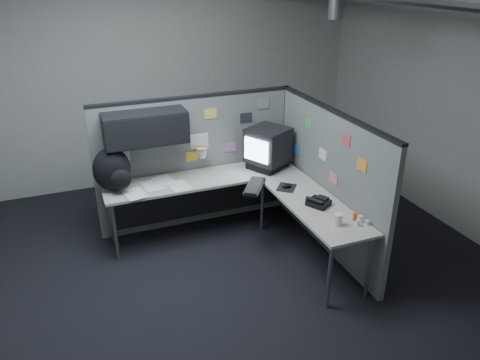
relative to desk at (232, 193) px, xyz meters
name	(u,v)px	position (x,y,z in m)	size (l,w,h in m)	color
room	(299,72)	(0.41, -0.70, 1.48)	(5.62, 5.62, 3.22)	black
partition_back	(184,151)	(-0.40, 0.53, 0.38)	(2.44, 0.42, 1.63)	slate
partition_right	(328,180)	(0.95, -0.49, 0.21)	(0.07, 2.23, 1.63)	slate
desk	(232,193)	(0.00, 0.00, 0.00)	(2.31, 2.11, 0.73)	#AEAA9D
monitor	(268,148)	(0.58, 0.28, 0.37)	(0.59, 0.59, 0.50)	black
keyboard	(254,186)	(0.20, -0.20, 0.14)	(0.41, 0.49, 0.04)	black
mouse	(287,186)	(0.53, -0.33, 0.13)	(0.29, 0.30, 0.05)	black
phone	(318,202)	(0.65, -0.82, 0.15)	(0.27, 0.28, 0.10)	black
bottles	(359,220)	(0.83, -1.28, 0.15)	(0.13, 0.16, 0.08)	silver
cup	(338,220)	(0.62, -1.24, 0.17)	(0.08, 0.08, 0.11)	silver
papers	(158,186)	(-0.79, 0.23, 0.12)	(0.76, 0.54, 0.01)	white
backpack	(113,170)	(-1.25, 0.31, 0.36)	(0.42, 0.38, 0.49)	black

